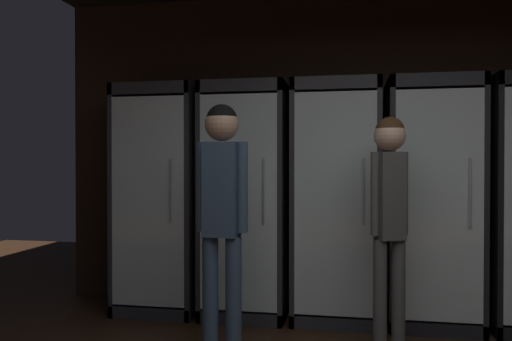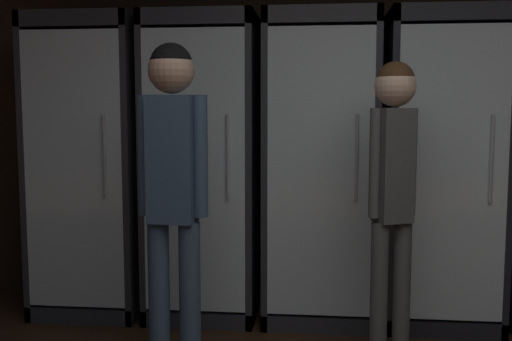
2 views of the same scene
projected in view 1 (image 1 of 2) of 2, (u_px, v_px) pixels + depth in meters
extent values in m
cube|color=black|center=(391.00, 150.00, 4.45)|extent=(6.00, 0.06, 2.80)
cube|color=#2B2B30|center=(175.00, 196.00, 4.74)|extent=(0.70, 0.04, 1.94)
cube|color=#2B2B30|center=(127.00, 198.00, 4.49)|extent=(0.04, 0.68, 1.94)
cube|color=#2B2B30|center=(199.00, 199.00, 4.37)|extent=(0.04, 0.68, 1.94)
cube|color=#2B2B30|center=(162.00, 93.00, 4.42)|extent=(0.70, 0.68, 0.10)
cube|color=#2B2B30|center=(163.00, 303.00, 4.44)|extent=(0.70, 0.68, 0.10)
cube|color=white|center=(174.00, 196.00, 4.71)|extent=(0.62, 0.02, 1.70)
cube|color=silver|center=(148.00, 201.00, 4.11)|extent=(0.62, 0.02, 1.70)
cylinder|color=#B2B2B7|center=(171.00, 190.00, 4.04)|extent=(0.02, 0.02, 0.50)
cube|color=silver|center=(163.00, 295.00, 4.44)|extent=(0.60, 0.60, 0.02)
cylinder|color=gray|center=(143.00, 280.00, 4.49)|extent=(0.06, 0.06, 0.23)
cylinder|color=gray|center=(143.00, 262.00, 4.49)|extent=(0.02, 0.02, 0.09)
cylinder|color=tan|center=(143.00, 279.00, 4.49)|extent=(0.07, 0.07, 0.08)
cylinder|color=gray|center=(164.00, 282.00, 4.48)|extent=(0.07, 0.07, 0.20)
cylinder|color=gray|center=(164.00, 266.00, 4.48)|extent=(0.02, 0.02, 0.09)
cylinder|color=tan|center=(164.00, 285.00, 4.48)|extent=(0.07, 0.07, 0.06)
cylinder|color=black|center=(184.00, 284.00, 4.41)|extent=(0.07, 0.07, 0.20)
cylinder|color=black|center=(184.00, 268.00, 4.41)|extent=(0.02, 0.02, 0.07)
cylinder|color=white|center=(184.00, 284.00, 4.42)|extent=(0.07, 0.07, 0.07)
cube|color=silver|center=(163.00, 231.00, 4.43)|extent=(0.60, 0.60, 0.02)
cylinder|color=black|center=(140.00, 218.00, 4.42)|extent=(0.07, 0.07, 0.21)
cylinder|color=black|center=(140.00, 203.00, 4.42)|extent=(0.03, 0.03, 0.06)
cylinder|color=#2D2D33|center=(140.00, 220.00, 4.42)|extent=(0.08, 0.08, 0.06)
cylinder|color=gray|center=(161.00, 219.00, 4.40)|extent=(0.08, 0.08, 0.21)
cylinder|color=gray|center=(161.00, 202.00, 4.40)|extent=(0.03, 0.03, 0.09)
cylinder|color=#2D2D33|center=(161.00, 221.00, 4.40)|extent=(0.08, 0.08, 0.08)
cylinder|color=#336B38|center=(186.00, 218.00, 4.44)|extent=(0.06, 0.06, 0.22)
cylinder|color=#336B38|center=(186.00, 201.00, 4.43)|extent=(0.03, 0.03, 0.07)
cylinder|color=#2D2D33|center=(186.00, 220.00, 4.44)|extent=(0.07, 0.07, 0.06)
cube|color=silver|center=(162.00, 167.00, 4.43)|extent=(0.60, 0.60, 0.02)
cylinder|color=#9EAD99|center=(145.00, 155.00, 4.43)|extent=(0.08, 0.08, 0.20)
cylinder|color=#9EAD99|center=(145.00, 139.00, 4.43)|extent=(0.03, 0.03, 0.08)
cylinder|color=#B2332D|center=(145.00, 156.00, 4.43)|extent=(0.08, 0.08, 0.06)
cylinder|color=#336B38|center=(178.00, 155.00, 4.39)|extent=(0.06, 0.06, 0.20)
cylinder|color=#336B38|center=(178.00, 138.00, 4.39)|extent=(0.02, 0.02, 0.09)
cylinder|color=white|center=(178.00, 156.00, 4.39)|extent=(0.06, 0.06, 0.06)
cube|color=#2B2B30|center=(253.00, 197.00, 4.61)|extent=(0.70, 0.04, 1.94)
cube|color=#2B2B30|center=(209.00, 199.00, 4.35)|extent=(0.04, 0.68, 1.94)
cube|color=#2B2B30|center=(285.00, 200.00, 4.23)|extent=(0.04, 0.68, 1.94)
cube|color=#2B2B30|center=(246.00, 91.00, 4.28)|extent=(0.70, 0.68, 0.10)
cube|color=#2B2B30|center=(247.00, 308.00, 4.31)|extent=(0.70, 0.68, 0.10)
cube|color=white|center=(253.00, 197.00, 4.58)|extent=(0.62, 0.02, 1.70)
cube|color=silver|center=(238.00, 203.00, 3.97)|extent=(0.62, 0.02, 1.70)
cylinder|color=#B2B2B7|center=(264.00, 191.00, 3.91)|extent=(0.02, 0.02, 0.50)
cube|color=silver|center=(247.00, 300.00, 4.31)|extent=(0.60, 0.60, 0.02)
cylinder|color=#9EAD99|center=(221.00, 286.00, 4.31)|extent=(0.06, 0.06, 0.21)
cylinder|color=#9EAD99|center=(221.00, 269.00, 4.31)|extent=(0.02, 0.02, 0.09)
cylinder|color=#2D2D33|center=(221.00, 289.00, 4.31)|extent=(0.06, 0.06, 0.07)
cylinder|color=#194723|center=(238.00, 288.00, 4.29)|extent=(0.07, 0.07, 0.19)
cylinder|color=#194723|center=(238.00, 272.00, 4.29)|extent=(0.02, 0.02, 0.07)
cylinder|color=#2D2D33|center=(238.00, 288.00, 4.29)|extent=(0.07, 0.07, 0.06)
cylinder|color=black|center=(254.00, 290.00, 4.25)|extent=(0.06, 0.06, 0.18)
cylinder|color=black|center=(254.00, 273.00, 4.25)|extent=(0.02, 0.02, 0.09)
cylinder|color=#2D2D33|center=(254.00, 292.00, 4.25)|extent=(0.06, 0.06, 0.06)
cylinder|color=brown|center=(272.00, 288.00, 4.26)|extent=(0.07, 0.07, 0.20)
cylinder|color=brown|center=(272.00, 271.00, 4.26)|extent=(0.02, 0.02, 0.09)
cylinder|color=white|center=(272.00, 288.00, 4.26)|extent=(0.07, 0.07, 0.07)
cube|color=silver|center=(247.00, 250.00, 4.30)|extent=(0.60, 0.60, 0.02)
cylinder|color=#336B38|center=(231.00, 237.00, 4.34)|extent=(0.07, 0.07, 0.20)
cylinder|color=#336B38|center=(231.00, 222.00, 4.34)|extent=(0.02, 0.02, 0.06)
cylinder|color=beige|center=(231.00, 240.00, 4.34)|extent=(0.08, 0.08, 0.06)
cylinder|color=brown|center=(264.00, 238.00, 4.27)|extent=(0.07, 0.07, 0.20)
cylinder|color=brown|center=(264.00, 220.00, 4.27)|extent=(0.02, 0.02, 0.10)
cylinder|color=#2D2D33|center=(264.00, 241.00, 4.27)|extent=(0.07, 0.07, 0.06)
cube|color=silver|center=(247.00, 200.00, 4.29)|extent=(0.60, 0.60, 0.02)
cylinder|color=gray|center=(230.00, 188.00, 4.36)|extent=(0.07, 0.07, 0.18)
cylinder|color=gray|center=(230.00, 173.00, 4.36)|extent=(0.02, 0.02, 0.07)
cylinder|color=tan|center=(230.00, 187.00, 4.36)|extent=(0.08, 0.08, 0.05)
cylinder|color=gray|center=(264.00, 187.00, 4.28)|extent=(0.07, 0.07, 0.22)
cylinder|color=gray|center=(264.00, 170.00, 4.28)|extent=(0.02, 0.02, 0.06)
cylinder|color=#2D2D33|center=(264.00, 189.00, 4.28)|extent=(0.07, 0.07, 0.08)
cube|color=silver|center=(247.00, 150.00, 4.29)|extent=(0.60, 0.60, 0.02)
cylinder|color=#336B38|center=(219.00, 136.00, 4.29)|extent=(0.08, 0.08, 0.23)
cylinder|color=#336B38|center=(219.00, 117.00, 4.29)|extent=(0.03, 0.03, 0.09)
cylinder|color=tan|center=(219.00, 140.00, 4.29)|extent=(0.08, 0.08, 0.06)
cylinder|color=#336B38|center=(237.00, 135.00, 4.26)|extent=(0.08, 0.08, 0.24)
cylinder|color=#336B38|center=(237.00, 117.00, 4.26)|extent=(0.02, 0.02, 0.07)
cylinder|color=white|center=(237.00, 135.00, 4.26)|extent=(0.08, 0.08, 0.08)
cylinder|color=#336B38|center=(254.00, 135.00, 4.23)|extent=(0.08, 0.08, 0.23)
cylinder|color=#336B38|center=(254.00, 116.00, 4.23)|extent=(0.03, 0.03, 0.10)
cylinder|color=white|center=(254.00, 136.00, 4.23)|extent=(0.08, 0.08, 0.08)
cylinder|color=#194723|center=(272.00, 136.00, 4.23)|extent=(0.07, 0.07, 0.22)
cylinder|color=#194723|center=(272.00, 118.00, 4.23)|extent=(0.02, 0.02, 0.08)
cylinder|color=tan|center=(272.00, 136.00, 4.23)|extent=(0.07, 0.07, 0.06)
cube|color=#2B2B30|center=(337.00, 198.00, 4.47)|extent=(0.70, 0.04, 1.94)
cube|color=#2B2B30|center=(296.00, 200.00, 4.22)|extent=(0.04, 0.68, 1.94)
cube|color=#2B2B30|center=(377.00, 201.00, 4.10)|extent=(0.04, 0.68, 1.94)
cube|color=#2B2B30|center=(336.00, 89.00, 4.15)|extent=(0.70, 0.68, 0.10)
cube|color=#2B2B30|center=(336.00, 312.00, 4.17)|extent=(0.70, 0.68, 0.10)
cube|color=white|center=(337.00, 198.00, 4.44)|extent=(0.62, 0.02, 1.70)
cube|color=silver|center=(335.00, 204.00, 3.84)|extent=(0.62, 0.02, 1.70)
cylinder|color=#B2B2B7|center=(363.00, 192.00, 3.77)|extent=(0.02, 0.02, 0.50)
cube|color=silver|center=(336.00, 304.00, 4.17)|extent=(0.60, 0.60, 0.02)
cylinder|color=black|center=(309.00, 289.00, 4.22)|extent=(0.07, 0.07, 0.21)
cylinder|color=black|center=(309.00, 272.00, 4.22)|extent=(0.02, 0.02, 0.08)
cylinder|color=white|center=(309.00, 291.00, 4.22)|extent=(0.07, 0.07, 0.07)
cylinder|color=#194723|center=(326.00, 290.00, 4.14)|extent=(0.07, 0.07, 0.22)
cylinder|color=#194723|center=(326.00, 271.00, 4.14)|extent=(0.03, 0.03, 0.09)
cylinder|color=white|center=(326.00, 294.00, 4.14)|extent=(0.07, 0.07, 0.08)
cylinder|color=gray|center=(345.00, 291.00, 4.13)|extent=(0.07, 0.07, 0.22)
cylinder|color=gray|center=(345.00, 272.00, 4.13)|extent=(0.03, 0.03, 0.09)
cylinder|color=beige|center=(345.00, 291.00, 4.13)|extent=(0.07, 0.07, 0.06)
cylinder|color=#9EAD99|center=(363.00, 294.00, 4.10)|extent=(0.06, 0.06, 0.19)
cylinder|color=#9EAD99|center=(363.00, 276.00, 4.09)|extent=(0.02, 0.02, 0.10)
cylinder|color=white|center=(363.00, 293.00, 4.10)|extent=(0.06, 0.06, 0.07)
cube|color=silver|center=(336.00, 236.00, 4.16)|extent=(0.60, 0.60, 0.02)
cylinder|color=black|center=(309.00, 222.00, 4.22)|extent=(0.08, 0.08, 0.20)
cylinder|color=black|center=(309.00, 205.00, 4.22)|extent=(0.03, 0.03, 0.08)
cylinder|color=#B2332D|center=(309.00, 223.00, 4.22)|extent=(0.08, 0.08, 0.07)
cylinder|color=gray|center=(327.00, 224.00, 4.15)|extent=(0.06, 0.06, 0.18)
cylinder|color=gray|center=(327.00, 208.00, 4.15)|extent=(0.02, 0.02, 0.09)
cylinder|color=#B2332D|center=(327.00, 224.00, 4.15)|extent=(0.06, 0.06, 0.07)
cylinder|color=gray|center=(345.00, 223.00, 4.11)|extent=(0.07, 0.07, 0.20)
cylinder|color=gray|center=(345.00, 207.00, 4.11)|extent=(0.03, 0.03, 0.06)
cylinder|color=tan|center=(345.00, 225.00, 4.11)|extent=(0.07, 0.07, 0.08)
cylinder|color=gray|center=(364.00, 224.00, 4.12)|extent=(0.07, 0.07, 0.19)
cylinder|color=gray|center=(364.00, 207.00, 4.12)|extent=(0.02, 0.02, 0.08)
cylinder|color=#2D2D33|center=(364.00, 226.00, 4.12)|extent=(0.07, 0.07, 0.07)
cube|color=silver|center=(336.00, 167.00, 4.16)|extent=(0.60, 0.60, 0.02)
cylinder|color=gray|center=(309.00, 153.00, 4.18)|extent=(0.07, 0.07, 0.22)
cylinder|color=gray|center=(309.00, 136.00, 4.18)|extent=(0.03, 0.03, 0.06)
cylinder|color=beige|center=(309.00, 157.00, 4.18)|extent=(0.07, 0.07, 0.07)
cylinder|color=black|center=(328.00, 155.00, 4.21)|extent=(0.07, 0.07, 0.19)
cylinder|color=black|center=(328.00, 138.00, 4.20)|extent=(0.02, 0.02, 0.08)
cylinder|color=#2D2D33|center=(328.00, 155.00, 4.21)|extent=(0.07, 0.07, 0.08)
cylinder|color=#194723|center=(346.00, 153.00, 4.13)|extent=(0.07, 0.07, 0.21)
cylinder|color=#194723|center=(347.00, 136.00, 4.13)|extent=(0.02, 0.02, 0.07)
cylinder|color=tan|center=(346.00, 152.00, 4.13)|extent=(0.08, 0.08, 0.08)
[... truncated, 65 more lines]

